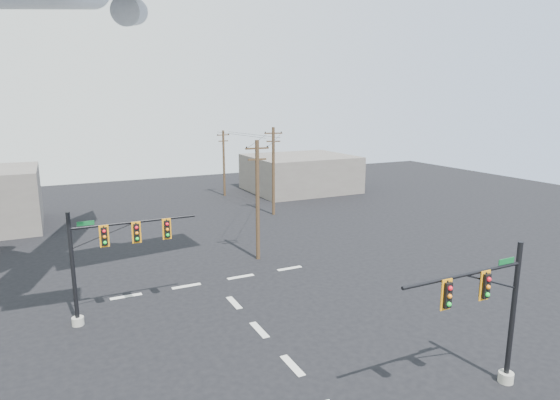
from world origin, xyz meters
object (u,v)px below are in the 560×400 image
signal_mast_near (492,315)px  utility_pole_b (273,170)px  signal_mast_far (107,258)px  utility_pole_c (224,162)px  utility_pole_a (258,198)px

signal_mast_near → utility_pole_b: 34.31m
signal_mast_far → utility_pole_c: bearing=60.4°
signal_mast_near → utility_pole_c: (4.31, 46.52, 1.02)m
signal_mast_far → utility_pole_a: bearing=27.0°
signal_mast_far → utility_pole_a: size_ratio=0.77×
utility_pole_b → utility_pole_c: utility_pole_b is taller
utility_pole_b → signal_mast_far: bearing=-118.9°
utility_pole_c → utility_pole_a: bearing=-113.7°
utility_pole_a → utility_pole_b: utility_pole_b is taller
utility_pole_b → utility_pole_c: 12.79m
signal_mast_far → utility_pole_c: size_ratio=0.84×
utility_pole_c → signal_mast_far: bearing=-129.8°
signal_mast_far → signal_mast_near: bearing=-46.1°
signal_mast_near → signal_mast_far: 20.09m
signal_mast_near → utility_pole_c: size_ratio=0.76×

